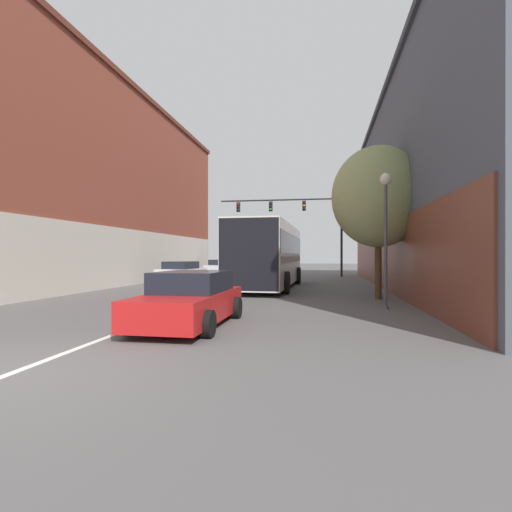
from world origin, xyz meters
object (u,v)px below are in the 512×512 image
at_px(bus, 269,253).
at_px(hatchback_foreground, 190,300).
at_px(parked_car_left_mid, 182,272).
at_px(street_tree_near, 378,197).
at_px(traffic_signal_gantry, 299,216).
at_px(street_lamp, 386,220).
at_px(parked_car_left_near, 223,267).

distance_m(bus, hatchback_foreground, 11.57).
xyz_separation_m(parked_car_left_mid, street_tree_near, (10.85, -7.54, 3.36)).
xyz_separation_m(parked_car_left_mid, traffic_signal_gantry, (6.75, 8.87, 4.31)).
bearing_deg(street_lamp, hatchback_foreground, -143.34).
distance_m(parked_car_left_mid, traffic_signal_gantry, 11.95).
height_order(parked_car_left_near, street_lamp, street_lamp).
bearing_deg(parked_car_left_mid, parked_car_left_near, 7.93).
relative_size(parked_car_left_near, parked_car_left_mid, 1.16).
xyz_separation_m(bus, street_lamp, (4.81, -7.66, 0.99)).
distance_m(traffic_signal_gantry, street_tree_near, 16.94).
height_order(hatchback_foreground, street_lamp, street_lamp).
height_order(hatchback_foreground, street_tree_near, street_tree_near).
bearing_deg(bus, street_tree_near, -131.66).
distance_m(hatchback_foreground, parked_car_left_mid, 15.47).
height_order(parked_car_left_near, street_tree_near, street_tree_near).
distance_m(hatchback_foreground, street_lamp, 6.80).
height_order(traffic_signal_gantry, street_tree_near, traffic_signal_gantry).
distance_m(parked_car_left_near, street_tree_near, 21.80).
bearing_deg(hatchback_foreground, parked_car_left_mid, 21.41).
height_order(bus, parked_car_left_mid, bus).
xyz_separation_m(bus, traffic_signal_gantry, (0.88, 11.82, 3.12)).
bearing_deg(parked_car_left_near, hatchback_foreground, -159.65).
height_order(parked_car_left_mid, street_lamp, street_lamp).
height_order(parked_car_left_near, parked_car_left_mid, parked_car_left_mid).
relative_size(bus, parked_car_left_near, 2.26).
bearing_deg(traffic_signal_gantry, street_lamp, -78.61).
relative_size(parked_car_left_mid, street_lamp, 0.93).
height_order(street_lamp, street_tree_near, street_tree_near).
relative_size(parked_car_left_mid, traffic_signal_gantry, 0.40).
distance_m(parked_car_left_mid, street_tree_near, 13.63).
bearing_deg(street_lamp, traffic_signal_gantry, 101.39).
bearing_deg(bus, traffic_signal_gantry, -3.26).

